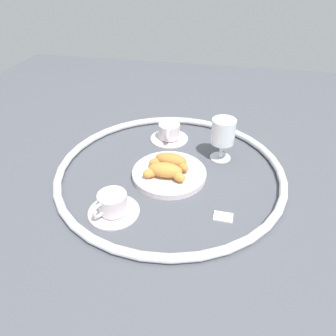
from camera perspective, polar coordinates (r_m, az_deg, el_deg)
name	(u,v)px	position (r m, az deg, el deg)	size (l,w,h in m)	color
ground_plane	(170,173)	(0.97, 0.41, -0.89)	(2.20, 2.20, 0.00)	#4C4F56
table_chrome_rim	(170,170)	(0.97, 0.41, -0.32)	(0.70, 0.70, 0.02)	silver
pastry_plate	(168,173)	(0.96, 0.00, -0.92)	(0.23, 0.23, 0.02)	silver
croissant_large	(170,161)	(0.96, 0.41, 1.31)	(0.14, 0.07, 0.04)	#BC7A38
croissant_small	(165,171)	(0.91, -0.54, -0.55)	(0.14, 0.06, 0.04)	#CC893D
coffee_cup_near	(169,133)	(1.13, 0.22, 6.38)	(0.14, 0.14, 0.06)	silver
coffee_cup_far	(113,205)	(0.83, -10.02, -6.66)	(0.14, 0.14, 0.06)	silver
juice_glass_left	(223,134)	(1.01, 9.95, 6.19)	(0.08, 0.08, 0.14)	white
sugar_packet	(223,216)	(0.84, 10.00, -8.63)	(0.05, 0.03, 0.01)	white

